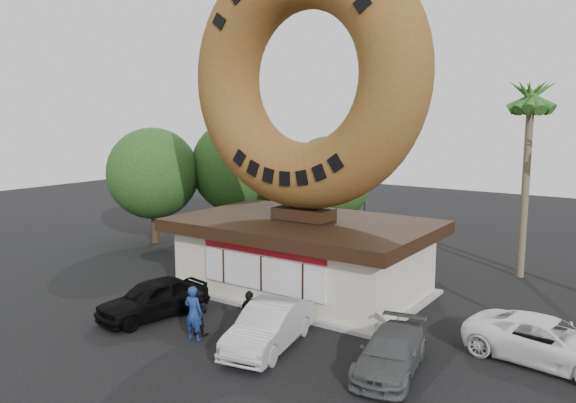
# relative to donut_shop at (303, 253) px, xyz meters

# --- Properties ---
(ground) EXTENTS (90.00, 90.00, 0.00)m
(ground) POSITION_rel_donut_shop_xyz_m (0.00, -5.98, -1.77)
(ground) COLOR black
(ground) RESTS_ON ground
(donut_shop) EXTENTS (11.20, 7.20, 3.80)m
(donut_shop) POSITION_rel_donut_shop_xyz_m (0.00, 0.00, 0.00)
(donut_shop) COLOR beige
(donut_shop) RESTS_ON ground
(giant_donut) EXTENTS (11.32, 2.88, 11.32)m
(giant_donut) POSITION_rel_donut_shop_xyz_m (0.00, 0.02, 7.69)
(giant_donut) COLOR brown
(giant_donut) RESTS_ON donut_shop
(tree_west) EXTENTS (6.00, 6.00, 7.65)m
(tree_west) POSITION_rel_donut_shop_xyz_m (-9.50, 7.02, 2.87)
(tree_west) COLOR #473321
(tree_west) RESTS_ON ground
(tree_mid) EXTENTS (5.20, 5.20, 6.63)m
(tree_mid) POSITION_rel_donut_shop_xyz_m (-4.00, 9.02, 2.25)
(tree_mid) COLOR #473321
(tree_mid) RESTS_ON ground
(tree_far) EXTENTS (5.60, 5.60, 7.14)m
(tree_far) POSITION_rel_donut_shop_xyz_m (-13.00, 3.02, 2.56)
(tree_far) COLOR #473321
(tree_far) RESTS_ON ground
(palm_near) EXTENTS (2.60, 2.60, 9.75)m
(palm_near) POSITION_rel_donut_shop_xyz_m (7.50, 8.02, 6.65)
(palm_near) COLOR #726651
(palm_near) RESTS_ON ground
(street_lamp) EXTENTS (2.11, 0.20, 8.00)m
(street_lamp) POSITION_rel_donut_shop_xyz_m (-1.86, 10.02, 2.72)
(street_lamp) COLOR #59595E
(street_lamp) RESTS_ON ground
(person_left) EXTENTS (0.78, 0.57, 1.96)m
(person_left) POSITION_rel_donut_shop_xyz_m (-0.14, -6.83, -0.79)
(person_left) COLOR navy
(person_left) RESTS_ON ground
(person_center) EXTENTS (0.90, 0.76, 1.64)m
(person_center) POSITION_rel_donut_shop_xyz_m (-0.37, -6.35, -0.95)
(person_center) COLOR black
(person_center) RESTS_ON ground
(person_right) EXTENTS (1.12, 0.77, 1.76)m
(person_right) POSITION_rel_donut_shop_xyz_m (1.44, -5.66, -0.89)
(person_right) COLOR black
(person_right) RESTS_ON ground
(car_black) EXTENTS (2.61, 4.74, 1.53)m
(car_black) POSITION_rel_donut_shop_xyz_m (-3.03, -6.08, -1.00)
(car_black) COLOR black
(car_black) RESTS_ON ground
(car_silver) EXTENTS (2.47, 4.80, 1.51)m
(car_silver) POSITION_rel_donut_shop_xyz_m (2.43, -5.85, -1.01)
(car_silver) COLOR #B9B9BF
(car_silver) RESTS_ON ground
(car_grey) EXTENTS (2.52, 4.48, 1.23)m
(car_grey) POSITION_rel_donut_shop_xyz_m (6.60, -5.17, -1.15)
(car_grey) COLOR #535657
(car_grey) RESTS_ON ground
(car_white) EXTENTS (5.38, 2.99, 1.42)m
(car_white) POSITION_rel_donut_shop_xyz_m (10.48, -1.77, -1.05)
(car_white) COLOR white
(car_white) RESTS_ON ground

